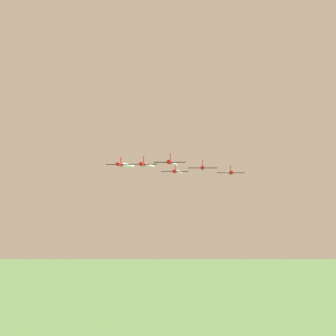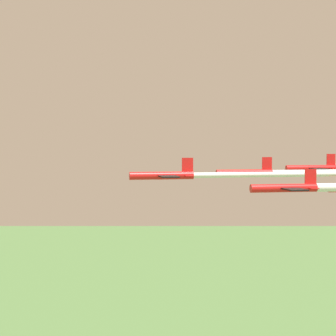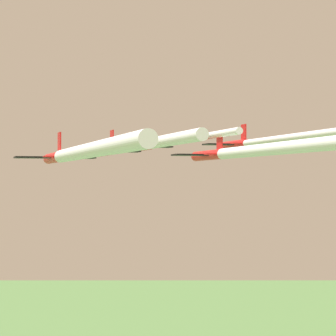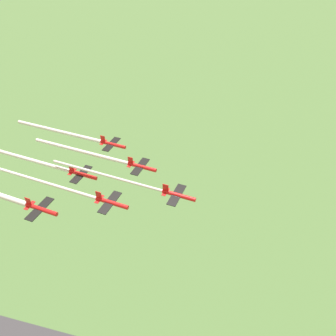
# 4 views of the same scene
# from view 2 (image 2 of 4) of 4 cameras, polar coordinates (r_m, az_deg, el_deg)

# --- Properties ---
(jet_0) EXTENTS (8.86, 8.40, 2.96)m
(jet_0) POSITION_cam_2_polar(r_m,az_deg,el_deg) (89.11, -0.34, -0.64)
(jet_0) COLOR red
(jet_1) EXTENTS (8.86, 8.40, 2.96)m
(jet_1) POSITION_cam_2_polar(r_m,az_deg,el_deg) (84.89, 10.27, -1.70)
(jet_1) COLOR red
(jet_2) EXTENTS (8.86, 8.40, 2.96)m
(jet_2) POSITION_cam_2_polar(r_m,az_deg,el_deg) (100.76, 6.86, -0.41)
(jet_2) COLOR red
(jet_5) EXTENTS (8.86, 8.40, 2.96)m
(jet_5) POSITION_cam_2_polar(r_m,az_deg,el_deg) (113.64, 12.50, 0.00)
(jet_5) COLOR red
(smoke_trail_0) EXTENTS (33.56, 3.89, 0.74)m
(smoke_trail_0) POSITION_cam_2_polar(r_m,az_deg,el_deg) (95.05, 12.13, -0.52)
(smoke_trail_0) COLOR white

